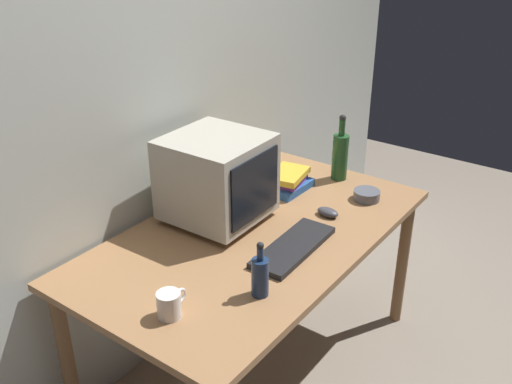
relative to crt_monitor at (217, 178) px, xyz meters
name	(u,v)px	position (x,y,z in m)	size (l,w,h in m)	color
ground_plane	(256,367)	(0.01, -0.19, -0.92)	(6.00, 6.00, 0.00)	gray
back_wall	(160,88)	(0.01, 0.31, 0.33)	(4.00, 0.08, 2.50)	beige
desk	(256,248)	(0.01, -0.19, -0.27)	(1.55, 0.87, 0.73)	#9E7047
crt_monitor	(217,178)	(0.00, 0.00, 0.00)	(0.39, 0.40, 0.37)	#B2AD9E
keyboard	(293,247)	(-0.02, -0.39, -0.18)	(0.42, 0.15, 0.02)	black
computer_mouse	(328,212)	(0.30, -0.36, -0.17)	(0.06, 0.10, 0.04)	#3F3F47
bottle_tall	(340,155)	(0.67, -0.21, -0.07)	(0.08, 0.08, 0.33)	#1E4C23
bottle_short	(260,275)	(-0.33, -0.46, -0.12)	(0.06, 0.06, 0.21)	navy
book_stack	(289,181)	(0.42, -0.09, -0.15)	(0.23, 0.18, 0.09)	#28569E
mug	(170,304)	(-0.59, -0.29, -0.15)	(0.12, 0.08, 0.09)	white
cd_spindle	(367,195)	(0.54, -0.43, -0.17)	(0.12, 0.12, 0.04)	#595B66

